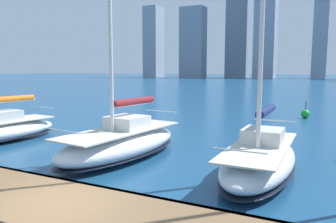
# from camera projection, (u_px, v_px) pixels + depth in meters

# --- Properties ---
(ground_plane) EXTENTS (600.00, 600.00, 0.00)m
(ground_plane) POSITION_uv_depth(u_px,v_px,m) (60.00, 223.00, 8.38)
(ground_plane) COLOR navy
(dock_pier) EXTENTS (28.00, 2.80, 0.60)m
(dock_pier) POSITION_uv_depth(u_px,v_px,m) (61.00, 202.00, 8.39)
(dock_pier) COLOR brown
(dock_pier) RESTS_ON ground
(city_skyline) EXTENTS (172.83, 24.03, 53.64)m
(city_skyline) POSITION_uv_depth(u_px,v_px,m) (329.00, 28.00, 144.57)
(city_skyline) COLOR #85909F
(city_skyline) RESTS_ON ground
(sailboat_navy) EXTENTS (2.39, 6.84, 10.35)m
(sailboat_navy) POSITION_uv_depth(u_px,v_px,m) (260.00, 157.00, 12.11)
(sailboat_navy) COLOR silver
(sailboat_navy) RESTS_ON ground
(sailboat_maroon) EXTENTS (3.42, 7.44, 11.37)m
(sailboat_maroon) POSITION_uv_depth(u_px,v_px,m) (121.00, 142.00, 14.56)
(sailboat_maroon) COLOR white
(sailboat_maroon) RESTS_ON ground
(channel_buoy) EXTENTS (0.70, 0.70, 1.40)m
(channel_buoy) POSITION_uv_depth(u_px,v_px,m) (305.00, 114.00, 26.67)
(channel_buoy) COLOR green
(channel_buoy) RESTS_ON ground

